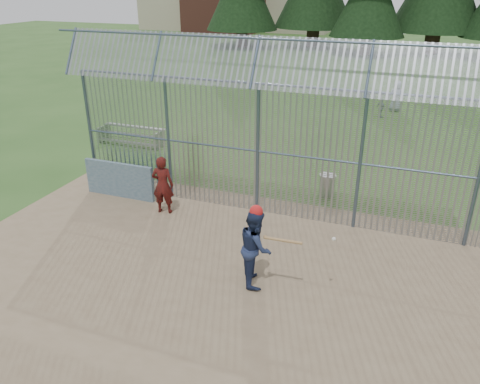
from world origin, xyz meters
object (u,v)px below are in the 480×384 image
at_px(batter, 256,247).
at_px(trash_can, 327,185).
at_px(onlooker, 163,185).
at_px(dugout_wall, 119,180).
at_px(bleacher, 131,135).

relative_size(batter, trash_can, 2.32).
bearing_deg(onlooker, batter, 135.53).
distance_m(dugout_wall, onlooker, 2.02).
bearing_deg(trash_can, dugout_wall, -158.37).
xyz_separation_m(batter, bleacher, (-8.46, 7.88, -0.56)).
bearing_deg(dugout_wall, onlooker, -14.57).
distance_m(onlooker, bleacher, 7.11).
bearing_deg(bleacher, onlooker, -49.40).
distance_m(batter, trash_can, 5.62).
bearing_deg(batter, dugout_wall, 38.90).
distance_m(dugout_wall, bleacher, 5.57).
bearing_deg(bleacher, trash_can, -14.33).
bearing_deg(trash_can, bleacher, 165.67).
xyz_separation_m(batter, onlooker, (-3.85, 2.50, -0.03)).
relative_size(dugout_wall, bleacher, 0.83).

